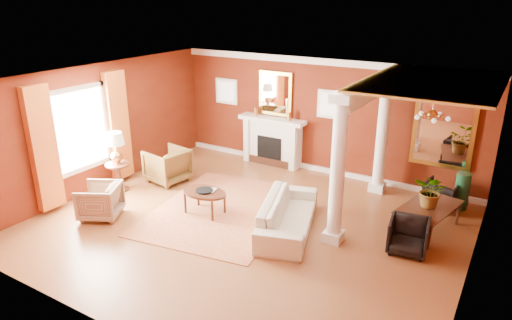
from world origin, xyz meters
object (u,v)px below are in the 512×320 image
Objects in this scene: sofa at (288,210)px; dining_table at (430,212)px; coffee_table at (205,193)px; side_table at (116,152)px; armchair_leopard at (167,164)px; armchair_stripe at (100,199)px.

dining_table is at bearing -76.83° from sofa.
side_table is at bearing -178.53° from coffee_table.
armchair_leopard is 0.62× the size of dining_table.
armchair_leopard is at bearing 57.99° from side_table.
dining_table is at bearing 87.80° from armchair_stripe.
coffee_table is (1.74, 1.24, 0.06)m from armchair_stripe.
side_table is 0.96× the size of dining_table.
armchair_leopard reaches higher than armchair_stripe.
sofa is 4.32m from side_table.
sofa is 2.48× the size of armchair_leopard.
armchair_stripe is 0.54× the size of dining_table.
sofa is 2.28× the size of coffee_table.
armchair_stripe is 1.48m from side_table.
side_table is at bearing -22.65° from armchair_leopard.
armchair_stripe is at bearing 11.86° from armchair_leopard.
sofa is 1.54× the size of dining_table.
armchair_stripe is at bearing -144.41° from coffee_table.
sofa is 1.84m from coffee_table.
sofa is at bearing 4.19° from side_table.
dining_table reaches higher than coffee_table.
armchair_stripe is (-3.56, -1.50, -0.05)m from sofa.
coffee_table is at bearing 97.44° from armchair_stripe.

